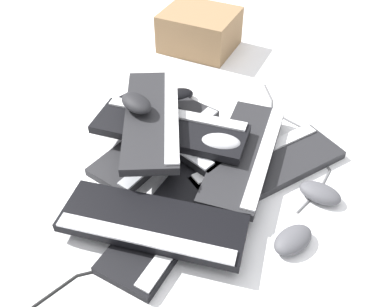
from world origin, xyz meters
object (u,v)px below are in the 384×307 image
keyboard_0 (268,167)px  keyboard_6 (153,117)px  keyboard_7 (245,153)px  mouse_4 (320,193)px  mouse_0 (293,240)px  keyboard_3 (152,224)px  keyboard_4 (170,127)px  keyboard_2 (171,216)px  keyboard_1 (158,141)px  mouse_2 (136,103)px  keyboard_5 (170,128)px  mouse_3 (221,143)px  cardboard_box (200,30)px  mouse_1 (177,96)px

keyboard_0 → keyboard_6: 0.35m
keyboard_0 → keyboard_7: size_ratio=0.95×
mouse_4 → keyboard_0: bearing=-9.7°
keyboard_0 → mouse_0: 0.25m
keyboard_3 → mouse_0: 0.33m
keyboard_4 → keyboard_2: bearing=-81.0°
keyboard_4 → mouse_0: bearing=-45.8°
keyboard_1 → mouse_0: mouse_0 is taller
keyboard_0 → mouse_2: size_ratio=3.99×
mouse_0 → keyboard_4: bearing=88.8°
keyboard_0 → keyboard_5: keyboard_5 is taller
keyboard_3 → mouse_3: (0.14, 0.27, 0.04)m
keyboard_6 → mouse_0: 0.51m
keyboard_3 → keyboard_1: bearing=97.8°
keyboard_5 → mouse_0: (0.34, -0.31, -0.05)m
keyboard_2 → mouse_2: size_ratio=4.22×
keyboard_5 → mouse_4: 0.45m
mouse_4 → keyboard_1: bearing=4.9°
mouse_2 → keyboard_0: bearing=29.8°
cardboard_box → mouse_4: bearing=-62.9°
keyboard_6 → mouse_2: bearing=163.4°
keyboard_7 → mouse_1: keyboard_7 is taller
mouse_1 → cardboard_box: cardboard_box is taller
keyboard_4 → mouse_2: size_ratio=4.00×
keyboard_3 → mouse_4: keyboard_3 is taller
keyboard_6 → mouse_0: size_ratio=4.16×
mouse_0 → keyboard_7: bearing=68.9°
keyboard_1 → keyboard_4: 0.05m
keyboard_2 → mouse_2: (-0.14, 0.29, 0.13)m
keyboard_5 → mouse_2: (-0.10, 0.02, 0.07)m
keyboard_6 → mouse_4: (0.47, -0.16, -0.08)m
mouse_2 → cardboard_box: bearing=120.8°
mouse_1 → mouse_3: bearing=91.9°
keyboard_6 → cardboard_box: size_ratio=1.68×
keyboard_2 → mouse_2: mouse_2 is taller
keyboard_1 → keyboard_5: bearing=-12.0°
mouse_1 → keyboard_4: bearing=64.7°
keyboard_4 → cardboard_box: cardboard_box is taller
keyboard_5 → mouse_3: size_ratio=4.19×
keyboard_1 → mouse_1: (0.03, 0.23, 0.01)m
keyboard_1 → mouse_0: size_ratio=4.15×
mouse_2 → mouse_4: mouse_2 is taller
keyboard_0 → keyboard_4: 0.31m
keyboard_2 → keyboard_4: 0.32m
keyboard_7 → mouse_0: 0.29m
keyboard_1 → mouse_4: bearing=-19.7°
keyboard_6 → keyboard_7: 0.28m
keyboard_0 → keyboard_4: size_ratio=1.00×
keyboard_1 → keyboard_7: 0.27m
mouse_1 → mouse_2: 0.26m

